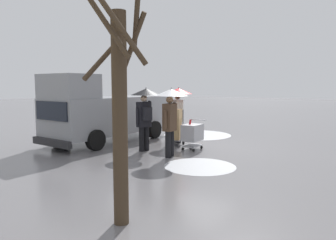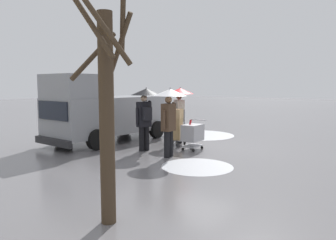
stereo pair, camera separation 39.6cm
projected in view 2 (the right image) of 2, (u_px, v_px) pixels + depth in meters
The scene contains 10 objects.
ground_plane at pixel (197, 146), 11.88m from camera, with size 90.00×90.00×0.00m, color slate.
slush_patch_near_cluster at pixel (200, 135), 14.38m from camera, with size 2.99×2.99×0.01m, color #ADAFB5.
slush_patch_under_van at pixel (197, 166), 8.81m from camera, with size 1.98×1.98×0.01m, color #ADAFB5.
cargo_van_parked_right at pixel (107, 112), 12.62m from camera, with size 2.24×5.36×2.60m.
shopping_cart_vendor at pixel (193, 133), 11.05m from camera, with size 0.62×0.86×1.04m.
hand_dolly_boxes at pixel (176, 125), 11.82m from camera, with size 0.71×0.83×1.35m.
pedestrian_pink_side at pixel (145, 105), 10.81m from camera, with size 1.04×1.04×2.15m.
pedestrian_black_side at pixel (180, 102), 12.33m from camera, with size 1.04×1.04×2.15m.
pedestrian_white_side at pixel (169, 106), 9.88m from camera, with size 1.04×1.04×2.15m.
bare_tree_near at pixel (107, 107), 5.03m from camera, with size 1.11×1.10×3.66m.
Camera 2 is at (-6.46, 9.82, 2.22)m, focal length 34.40 mm.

